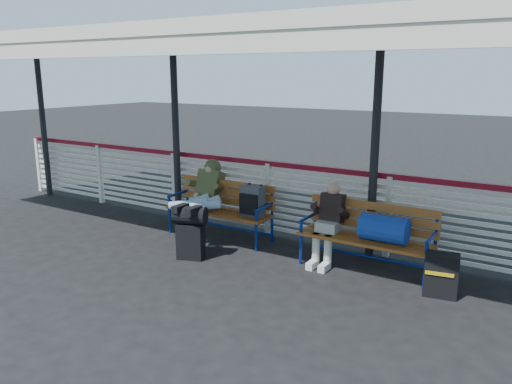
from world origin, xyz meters
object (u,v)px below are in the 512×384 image
Objects in this scene: traveler_man at (200,199)px; companion_person at (328,222)px; bench_right at (376,230)px; luggage_stack at (190,230)px; bench_left at (232,203)px; suitcase_side at (441,275)px.

traveler_man is 2.11m from companion_person.
companion_person reaches higher than bench_right.
bench_left is (0.02, 1.03, 0.18)m from luggage_stack.
suitcase_side is at bearing -8.90° from luggage_stack.
luggage_stack is at bearing -153.28° from companion_person.
bench_right is at bearing -3.41° from bench_left.
traveler_man is 3.72m from suitcase_side.
companion_person reaches higher than suitcase_side.
suitcase_side is (0.92, -0.30, -0.33)m from bench_right.
traveler_man is at bearing 168.94° from suitcase_side.
bench_left is 2.42m from bench_right.
companion_person reaches higher than luggage_stack.
bench_left is 3.38m from suitcase_side.
bench_right is 2.79m from traveler_man.
traveler_man is 3.05× the size of suitcase_side.
luggage_stack is 1.45× the size of suitcase_side.
bench_left is 1.57× the size of companion_person.
luggage_stack is 3.41m from suitcase_side.
bench_left is at bearing 175.13° from companion_person.
companion_person is at bearing 7.93° from luggage_stack.
bench_right is 1.57× the size of companion_person.
suitcase_side is (3.34, -0.45, -0.33)m from bench_left.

